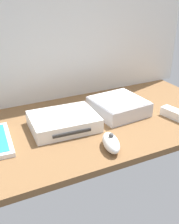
# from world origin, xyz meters

# --- Properties ---
(ground_plane) EXTENTS (1.00, 0.48, 0.02)m
(ground_plane) POSITION_xyz_m (0.00, 0.00, -0.01)
(ground_plane) COLOR brown
(ground_plane) RESTS_ON ground
(back_wall) EXTENTS (1.10, 0.01, 0.64)m
(back_wall) POSITION_xyz_m (0.00, 0.25, 0.32)
(back_wall) COLOR silver
(back_wall) RESTS_ON ground
(game_console) EXTENTS (0.22, 0.17, 0.04)m
(game_console) POSITION_xyz_m (-0.09, 0.01, 0.02)
(game_console) COLOR white
(game_console) RESTS_ON ground_plane
(mini_computer) EXTENTS (0.18, 0.18, 0.05)m
(mini_computer) POSITION_xyz_m (0.13, 0.02, 0.03)
(mini_computer) COLOR silver
(mini_computer) RESTS_ON ground_plane
(remote_nunchuk) EXTENTS (0.07, 0.11, 0.05)m
(remote_nunchuk) POSITION_xyz_m (-0.02, -0.17, 0.02)
(remote_nunchuk) COLOR white
(remote_nunchuk) RESTS_ON ground_plane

